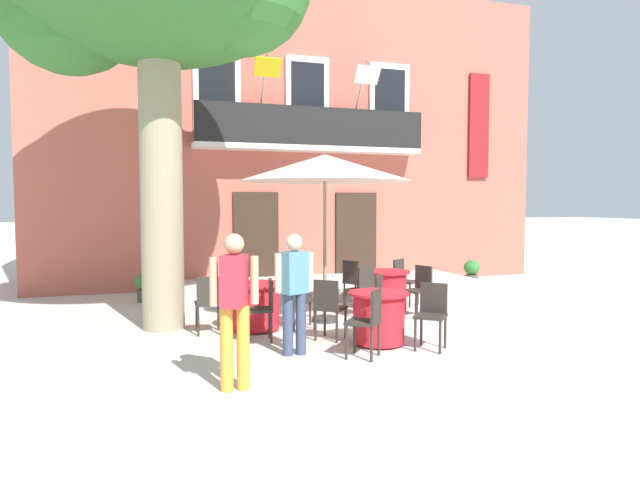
{
  "coord_description": "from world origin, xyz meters",
  "views": [
    {
      "loc": [
        -3.53,
        -8.52,
        2.02
      ],
      "look_at": [
        0.03,
        2.18,
        1.3
      ],
      "focal_mm": 31.98,
      "sensor_mm": 36.0,
      "label": 1
    }
  ],
  "objects_px": {
    "cafe_chair_middle_2": "(368,318)",
    "cafe_chair_middle_3": "(432,311)",
    "cafe_table_front": "(387,290)",
    "cafe_chair_front_0": "(362,287)",
    "cafe_chair_front_2": "(403,278)",
    "cafe_chair_front_3": "(354,280)",
    "cafe_chair_front_1": "(420,287)",
    "cafe_chair_middle_1": "(329,305)",
    "cafe_umbrella": "(325,169)",
    "cafe_chair_middle_0": "(385,299)",
    "ground_planter_left": "(144,286)",
    "cafe_table_near_tree": "(256,306)",
    "cafe_chair_near_tree_1": "(209,300)",
    "cafe_chair_near_tree_3": "(301,295)",
    "pedestrian_near_entrance": "(294,287)",
    "cafe_chair_near_tree_2": "(264,306)",
    "cafe_table_middle": "(379,317)",
    "pedestrian_mid_plaza": "(234,302)",
    "cafe_chair_near_tree_0": "(249,290)",
    "ground_planter_right": "(472,271)"
  },
  "relations": [
    {
      "from": "pedestrian_near_entrance",
      "to": "cafe_chair_front_3",
      "type": "bearing_deg",
      "value": 55.88
    },
    {
      "from": "cafe_chair_near_tree_0",
      "to": "cafe_chair_middle_0",
      "type": "xyz_separation_m",
      "value": [
        1.83,
        -1.57,
        0.0
      ]
    },
    {
      "from": "cafe_chair_middle_3",
      "to": "cafe_chair_middle_2",
      "type": "bearing_deg",
      "value": -170.53
    },
    {
      "from": "pedestrian_mid_plaza",
      "to": "cafe_umbrella",
      "type": "bearing_deg",
      "value": 55.99
    },
    {
      "from": "cafe_chair_middle_0",
      "to": "cafe_chair_near_tree_3",
      "type": "bearing_deg",
      "value": 143.69
    },
    {
      "from": "cafe_table_middle",
      "to": "pedestrian_near_entrance",
      "type": "distance_m",
      "value": 1.41
    },
    {
      "from": "cafe_chair_near_tree_3",
      "to": "pedestrian_mid_plaza",
      "type": "bearing_deg",
      "value": -119.36
    },
    {
      "from": "cafe_chair_near_tree_1",
      "to": "cafe_chair_front_1",
      "type": "bearing_deg",
      "value": 3.37
    },
    {
      "from": "cafe_chair_front_0",
      "to": "cafe_table_front",
      "type": "bearing_deg",
      "value": 28.67
    },
    {
      "from": "cafe_chair_near_tree_2",
      "to": "pedestrian_near_entrance",
      "type": "relative_size",
      "value": 0.56
    },
    {
      "from": "cafe_table_near_tree",
      "to": "cafe_chair_middle_1",
      "type": "xyz_separation_m",
      "value": [
        0.88,
        -1.01,
        0.14
      ]
    },
    {
      "from": "cafe_chair_middle_0",
      "to": "cafe_chair_front_0",
      "type": "xyz_separation_m",
      "value": [
        0.15,
        1.31,
        0.0
      ]
    },
    {
      "from": "cafe_chair_middle_1",
      "to": "cafe_table_middle",
      "type": "bearing_deg",
      "value": -36.81
    },
    {
      "from": "cafe_chair_middle_1",
      "to": "cafe_chair_middle_2",
      "type": "bearing_deg",
      "value": -80.68
    },
    {
      "from": "cafe_chair_middle_1",
      "to": "cafe_table_front",
      "type": "distance_m",
      "value": 2.61
    },
    {
      "from": "cafe_chair_front_3",
      "to": "cafe_umbrella",
      "type": "height_order",
      "value": "cafe_umbrella"
    },
    {
      "from": "cafe_chair_middle_3",
      "to": "cafe_chair_front_2",
      "type": "height_order",
      "value": "same"
    },
    {
      "from": "cafe_chair_near_tree_3",
      "to": "cafe_chair_middle_1",
      "type": "xyz_separation_m",
      "value": [
        0.12,
        -1.01,
        0.0
      ]
    },
    {
      "from": "cafe_table_front",
      "to": "ground_planter_right",
      "type": "bearing_deg",
      "value": 35.81
    },
    {
      "from": "cafe_table_middle",
      "to": "cafe_chair_front_1",
      "type": "bearing_deg",
      "value": 46.72
    },
    {
      "from": "cafe_chair_front_3",
      "to": "ground_planter_left",
      "type": "xyz_separation_m",
      "value": [
        -3.91,
        1.81,
        -0.2
      ]
    },
    {
      "from": "cafe_chair_middle_3",
      "to": "pedestrian_mid_plaza",
      "type": "relative_size",
      "value": 0.53
    },
    {
      "from": "cafe_chair_middle_1",
      "to": "cafe_chair_front_2",
      "type": "bearing_deg",
      "value": 44.33
    },
    {
      "from": "cafe_chair_near_tree_1",
      "to": "cafe_chair_front_3",
      "type": "bearing_deg",
      "value": 26.83
    },
    {
      "from": "cafe_chair_middle_0",
      "to": "ground_planter_left",
      "type": "relative_size",
      "value": 1.56
    },
    {
      "from": "ground_planter_right",
      "to": "cafe_chair_near_tree_3",
      "type": "bearing_deg",
      "value": -148.19
    },
    {
      "from": "cafe_chair_near_tree_0",
      "to": "cafe_chair_near_tree_3",
      "type": "height_order",
      "value": "same"
    },
    {
      "from": "cafe_chair_middle_2",
      "to": "ground_planter_left",
      "type": "distance_m",
      "value": 6.0
    },
    {
      "from": "cafe_chair_near_tree_2",
      "to": "cafe_chair_front_1",
      "type": "relative_size",
      "value": 1.0
    },
    {
      "from": "cafe_table_near_tree",
      "to": "pedestrian_mid_plaza",
      "type": "bearing_deg",
      "value": -106.45
    },
    {
      "from": "cafe_chair_front_2",
      "to": "cafe_chair_front_3",
      "type": "bearing_deg",
      "value": 171.69
    },
    {
      "from": "cafe_table_middle",
      "to": "pedestrian_near_entrance",
      "type": "bearing_deg",
      "value": -173.06
    },
    {
      "from": "cafe_chair_middle_1",
      "to": "cafe_chair_front_1",
      "type": "bearing_deg",
      "value": 28.86
    },
    {
      "from": "pedestrian_near_entrance",
      "to": "pedestrian_mid_plaza",
      "type": "xyz_separation_m",
      "value": [
        -1.01,
        -1.19,
        0.05
      ]
    },
    {
      "from": "ground_planter_right",
      "to": "pedestrian_mid_plaza",
      "type": "relative_size",
      "value": 0.36
    },
    {
      "from": "cafe_chair_near_tree_0",
      "to": "cafe_chair_near_tree_1",
      "type": "relative_size",
      "value": 1.0
    },
    {
      "from": "pedestrian_near_entrance",
      "to": "cafe_chair_front_2",
      "type": "bearing_deg",
      "value": 43.64
    },
    {
      "from": "cafe_table_front",
      "to": "cafe_chair_front_1",
      "type": "height_order",
      "value": "cafe_chair_front_1"
    },
    {
      "from": "cafe_table_near_tree",
      "to": "cafe_chair_middle_3",
      "type": "xyz_separation_m",
      "value": [
        2.08,
        -1.91,
        0.14
      ]
    },
    {
      "from": "cafe_chair_middle_2",
      "to": "cafe_chair_front_3",
      "type": "relative_size",
      "value": 1.0
    },
    {
      "from": "pedestrian_near_entrance",
      "to": "cafe_table_near_tree",
      "type": "bearing_deg",
      "value": 96.24
    },
    {
      "from": "cafe_table_front",
      "to": "pedestrian_near_entrance",
      "type": "height_order",
      "value": "pedestrian_near_entrance"
    },
    {
      "from": "cafe_chair_middle_0",
      "to": "cafe_table_front",
      "type": "bearing_deg",
      "value": 64.02
    },
    {
      "from": "cafe_chair_front_3",
      "to": "pedestrian_mid_plaza",
      "type": "xyz_separation_m",
      "value": [
        -3.11,
        -4.29,
        0.44
      ]
    },
    {
      "from": "cafe_table_middle",
      "to": "cafe_chair_middle_3",
      "type": "distance_m",
      "value": 0.77
    },
    {
      "from": "cafe_table_front",
      "to": "cafe_chair_front_0",
      "type": "distance_m",
      "value": 0.77
    },
    {
      "from": "cafe_chair_front_1",
      "to": "pedestrian_near_entrance",
      "type": "relative_size",
      "value": 0.56
    },
    {
      "from": "cafe_table_middle",
      "to": "ground_planter_left",
      "type": "distance_m",
      "value": 5.68
    },
    {
      "from": "cafe_chair_middle_2",
      "to": "cafe_chair_middle_3",
      "type": "xyz_separation_m",
      "value": [
        1.03,
        0.17,
        0.0
      ]
    },
    {
      "from": "cafe_chair_front_1",
      "to": "cafe_chair_middle_2",
      "type": "bearing_deg",
      "value": -131.08
    }
  ]
}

